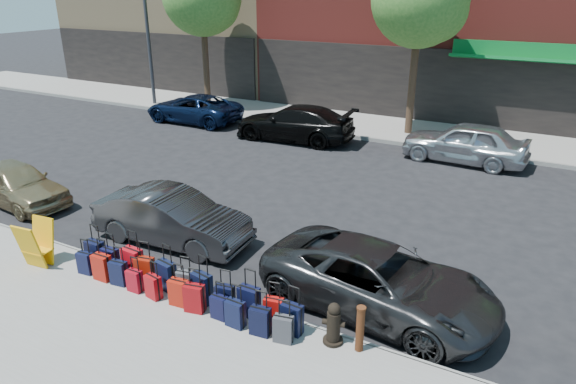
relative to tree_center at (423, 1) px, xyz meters
The scene contains 38 objects.
ground 10.95m from the tree_center, 93.87° to the right, with size 120.00×120.00×0.00m, color black.
sidewalk_near 16.88m from the tree_center, 92.30° to the right, with size 60.00×4.00×0.15m, color gray.
sidewalk_far 5.40m from the tree_center, 142.12° to the left, with size 60.00×4.00×0.15m, color gray.
curb_near 14.98m from the tree_center, 92.63° to the right, with size 60.00×0.08×0.15m, color gray.
curb_far 5.59m from the tree_center, 112.92° to the right, with size 60.00×0.08×0.15m, color gray.
tree_center is the anchor object (origin of this frame).
streetlight 13.48m from the tree_center, behind, with size 2.59×0.18×8.00m.
suitcase_front_0 15.48m from the tree_center, 102.43° to the right, with size 0.42×0.24×1.01m.
suitcase_front_1 15.41m from the tree_center, 100.65° to the right, with size 0.38×0.21×0.91m.
suitcase_front_2 15.23m from the tree_center, 98.40° to the right, with size 0.46×0.27×1.08m.
suitcase_front_3 15.25m from the tree_center, 96.82° to the right, with size 0.43×0.29×0.95m.
suitcase_front_4 15.16m from the tree_center, 94.62° to the right, with size 0.45×0.30×1.01m.
suitcase_front_5 15.13m from the tree_center, 92.73° to the right, with size 0.38×0.26×0.85m.
suitcase_front_6 15.15m from the tree_center, 90.88° to the right, with size 0.46×0.31×1.02m.
suitcase_front_7 15.18m from the tree_center, 88.63° to the right, with size 0.39×0.25×0.87m.
suitcase_front_8 15.12m from the tree_center, 86.62° to the right, with size 0.41×0.23×0.98m.
suitcase_front_9 15.16m from the tree_center, 84.48° to the right, with size 0.38×0.25×0.86m.
suitcase_front_10 15.28m from the tree_center, 82.82° to the right, with size 0.40×0.24×0.94m.
suitcase_back_0 15.79m from the tree_center, 102.11° to the right, with size 0.35×0.23×0.80m.
suitcase_back_1 15.69m from the tree_center, 100.14° to the right, with size 0.40×0.23×0.94m.
suitcase_back_2 15.60m from the tree_center, 98.42° to the right, with size 0.38×0.25×0.86m.
suitcase_back_3 15.59m from the tree_center, 96.56° to the right, with size 0.32×0.19×0.77m.
suitcase_back_4 15.54m from the tree_center, 94.59° to the right, with size 0.37×0.25×0.80m.
suitcase_back_5 15.45m from the tree_center, 92.23° to the right, with size 0.39×0.25×0.88m.
suitcase_back_6 15.46m from the tree_center, 90.63° to the right, with size 0.42×0.29×0.92m.
suitcase_back_7 15.44m from the tree_center, 88.46° to the right, with size 0.32×0.19×0.77m.
suitcase_back_8 15.51m from the tree_center, 86.91° to the right, with size 0.37×0.22×0.85m.
suitcase_back_9 15.53m from the tree_center, 84.84° to the right, with size 0.39×0.25×0.88m.
suitcase_back_10 15.56m from the tree_center, 83.03° to the right, with size 0.38×0.26×0.82m.
fire_hydrant 15.27m from the tree_center, 79.74° to the right, with size 0.41×0.36×0.81m.
bollard 15.31m from the tree_center, 77.85° to the right, with size 0.16×0.16×0.88m.
display_rack 16.22m from the tree_center, 106.28° to the right, with size 0.66×0.71×1.06m.
car_near_0 15.81m from the tree_center, 123.15° to the right, with size 1.49×3.71×1.27m, color tan.
car_near_1 13.49m from the tree_center, 101.97° to the right, with size 1.41×4.04×1.33m, color #333235.
car_near_2 13.84m from the tree_center, 77.27° to the right, with size 2.17×4.71×1.31m, color #2E2E30.
car_far_0 11.07m from the tree_center, 166.08° to the right, with size 2.14×4.63×1.29m, color #0C1939.
car_far_1 6.87m from the tree_center, 145.49° to the right, with size 2.03×4.99×1.45m, color black.
car_far_2 5.88m from the tree_center, 43.29° to the right, with size 1.76×4.39×1.49m, color silver.
Camera 1 is at (6.03, -11.67, 6.06)m, focal length 32.00 mm.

